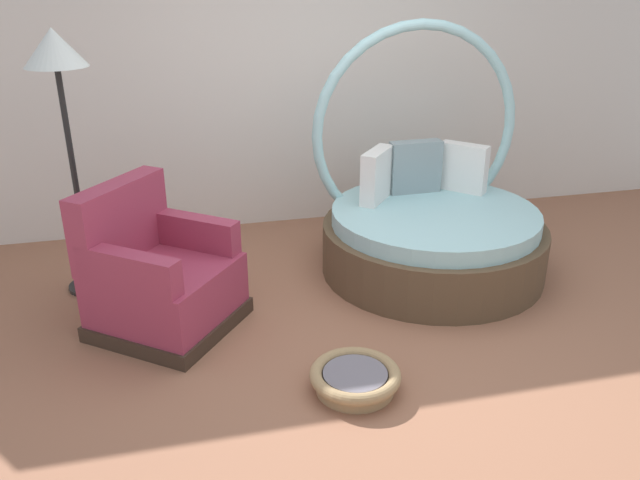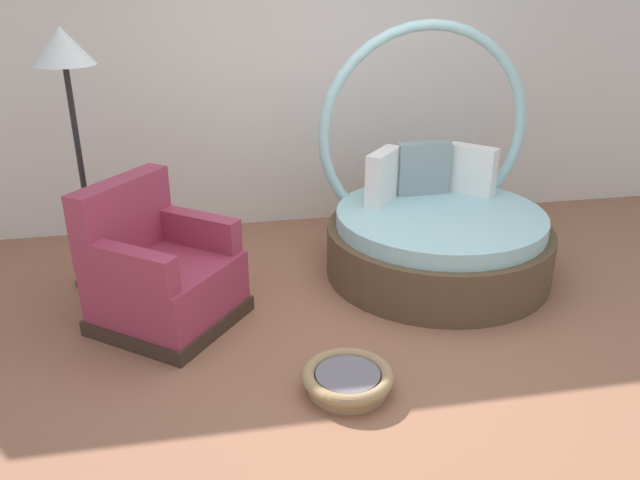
{
  "view_description": "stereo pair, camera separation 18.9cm",
  "coord_description": "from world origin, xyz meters",
  "px_view_note": "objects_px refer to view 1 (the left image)",
  "views": [
    {
      "loc": [
        -1.08,
        -3.26,
        2.19
      ],
      "look_at": [
        -0.2,
        0.41,
        0.55
      ],
      "focal_mm": 35.98,
      "sensor_mm": 36.0,
      "label": 1
    },
    {
      "loc": [
        -0.9,
        -3.3,
        2.19
      ],
      "look_at": [
        -0.2,
        0.41,
        0.55
      ],
      "focal_mm": 35.98,
      "sensor_mm": 36.0,
      "label": 2
    }
  ],
  "objects_px": {
    "round_daybed": "(430,223)",
    "pet_basket": "(355,378)",
    "red_armchair": "(159,279)",
    "floor_lamp": "(58,75)"
  },
  "relations": [
    {
      "from": "pet_basket",
      "to": "floor_lamp",
      "type": "relative_size",
      "value": 0.28
    },
    {
      "from": "round_daybed",
      "to": "floor_lamp",
      "type": "relative_size",
      "value": 1.0
    },
    {
      "from": "floor_lamp",
      "to": "round_daybed",
      "type": "bearing_deg",
      "value": -5.37
    },
    {
      "from": "round_daybed",
      "to": "pet_basket",
      "type": "distance_m",
      "value": 1.73
    },
    {
      "from": "red_armchair",
      "to": "floor_lamp",
      "type": "xyz_separation_m",
      "value": [
        -0.5,
        0.65,
        1.2
      ]
    },
    {
      "from": "round_daybed",
      "to": "pet_basket",
      "type": "height_order",
      "value": "round_daybed"
    },
    {
      "from": "round_daybed",
      "to": "red_armchair",
      "type": "height_order",
      "value": "round_daybed"
    },
    {
      "from": "round_daybed",
      "to": "red_armchair",
      "type": "xyz_separation_m",
      "value": [
        -2.02,
        -0.42,
        -0.03
      ]
    },
    {
      "from": "round_daybed",
      "to": "pet_basket",
      "type": "xyz_separation_m",
      "value": [
        -1.0,
        -1.39,
        -0.29
      ]
    },
    {
      "from": "round_daybed",
      "to": "red_armchair",
      "type": "distance_m",
      "value": 2.07
    }
  ]
}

